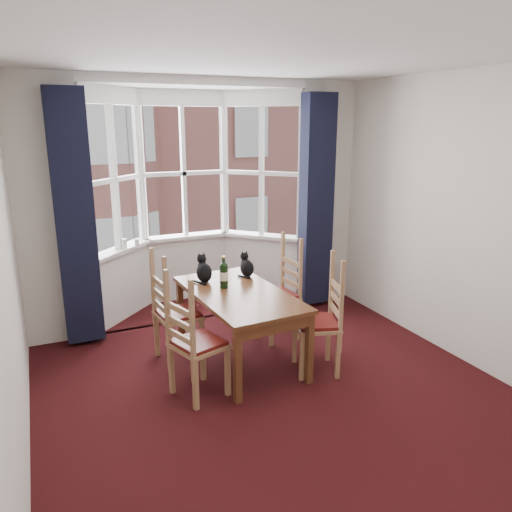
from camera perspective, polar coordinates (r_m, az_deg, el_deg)
floor at (r=4.37m, az=4.04°, el=-17.06°), size 4.50×4.50×0.00m
ceiling at (r=3.72m, az=4.91°, el=22.43°), size 4.50×4.50×0.00m
wall_left at (r=3.38m, az=-26.98°, el=-2.46°), size 0.00×4.50×4.50m
wall_right at (r=5.06m, az=24.85°, el=3.22°), size 0.00×4.50×4.50m
wall_back_pier_left at (r=5.57m, az=-22.53°, el=4.47°), size 0.70×0.12×2.80m
wall_back_pier_right at (r=6.53m, az=7.85°, el=6.92°), size 0.70×0.12×2.80m
bay_window at (r=6.32m, az=-7.56°, el=6.65°), size 2.76×0.94×2.80m
curtain_left at (r=5.41m, az=-19.97°, el=3.89°), size 0.38×0.22×2.60m
curtain_right at (r=6.27m, az=6.90°, el=6.15°), size 0.38×0.22×2.60m
dining_table at (r=4.90m, az=-1.98°, el=-4.99°), size 0.92×1.58×0.72m
chair_left_near at (r=4.33m, az=-7.58°, el=-10.35°), size 0.51×0.52×0.92m
chair_left_far at (r=4.99m, az=-9.87°, el=-6.86°), size 0.44×0.46×0.92m
chair_right_near at (r=4.80m, az=7.98°, el=-7.68°), size 0.51×0.52×0.92m
chair_right_far at (r=5.51m, az=3.21°, el=-4.49°), size 0.43×0.45×0.92m
cat_left at (r=5.17m, az=-5.98°, el=-1.70°), size 0.16×0.22×0.30m
cat_right at (r=5.33m, az=-1.07°, el=-1.23°), size 0.15×0.21×0.27m
wine_bottle at (r=4.96m, az=-3.70°, el=-2.07°), size 0.08×0.08×0.33m
candle_tall at (r=6.08m, az=-14.81°, el=1.38°), size 0.06×0.06×0.11m
candle_short at (r=6.13m, az=-13.48°, el=1.49°), size 0.06×0.06×0.09m
street at (r=36.50m, az=-20.58°, el=1.09°), size 80.00×80.00×0.00m
tenement_building at (r=17.36m, az=-18.57°, el=12.08°), size 18.40×7.80×15.20m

